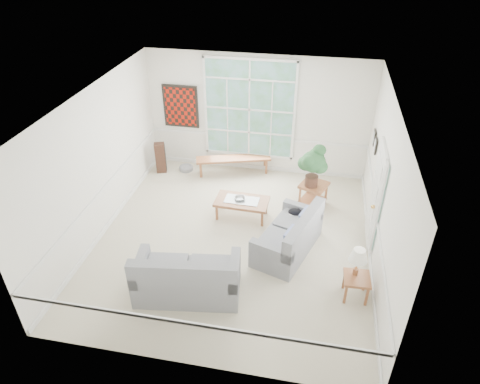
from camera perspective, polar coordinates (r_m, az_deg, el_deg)
name	(u,v)px	position (r m, az deg, el deg)	size (l,w,h in m)	color
floor	(233,239)	(8.91, -0.88, -6.32)	(5.50, 6.00, 0.01)	beige
ceiling	(232,101)	(7.38, -1.08, 12.02)	(5.50, 6.00, 0.02)	white
wall_back	(258,115)	(10.68, 2.35, 10.18)	(5.50, 0.02, 3.00)	white
wall_front	(186,294)	(5.77, -7.20, -13.31)	(5.50, 0.02, 3.00)	white
wall_left	(97,164)	(8.95, -18.51, 3.61)	(0.02, 6.00, 3.00)	white
wall_right	(384,192)	(8.02, 18.64, -0.03)	(0.02, 6.00, 3.00)	white
window_back	(249,110)	(10.62, 1.25, 10.93)	(2.30, 0.08, 2.40)	white
entry_door	(375,195)	(8.75, 17.54, -0.36)	(0.08, 0.90, 2.10)	white
door_sidelight	(378,209)	(8.18, 17.96, -2.17)	(0.08, 0.26, 1.90)	white
wall_art	(181,107)	(11.03, -7.93, 11.22)	(0.90, 0.06, 1.10)	#5F1108
wall_frame_near	(375,146)	(9.51, 17.57, 5.91)	(0.04, 0.26, 0.32)	black
wall_frame_far	(374,137)	(9.87, 17.41, 6.95)	(0.04, 0.26, 0.32)	black
loveseat_right	(288,232)	(8.43, 6.39, -5.31)	(0.85, 1.65, 0.89)	gray
loveseat_front	(187,271)	(7.55, -7.06, -10.42)	(1.80, 0.93, 0.98)	gray
coffee_table	(242,208)	(9.42, 0.24, -2.19)	(1.15, 0.63, 0.43)	brown
pewter_bowl	(240,198)	(9.30, -0.02, -0.83)	(0.27, 0.27, 0.07)	gray
window_bench	(233,165)	(11.03, -0.89, 3.57)	(1.89, 0.37, 0.44)	brown
end_table	(313,194)	(9.90, 9.71, -0.32)	(0.56, 0.56, 0.56)	brown
houseplant	(313,166)	(9.43, 9.70, 3.40)	(0.58, 0.58, 0.99)	#29572F
side_table	(355,287)	(7.85, 15.13, -12.11)	(0.44, 0.44, 0.45)	brown
table_lamp	(357,262)	(7.57, 15.37, -9.01)	(0.32, 0.32, 0.55)	white
pet_bed	(186,168)	(11.33, -7.20, 3.19)	(0.38, 0.38, 0.11)	gray
floor_speaker	(160,158)	(11.19, -10.56, 4.52)	(0.25, 0.20, 0.81)	#3D2318
cat	(295,212)	(8.84, 7.41, -2.65)	(0.31, 0.22, 0.14)	black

